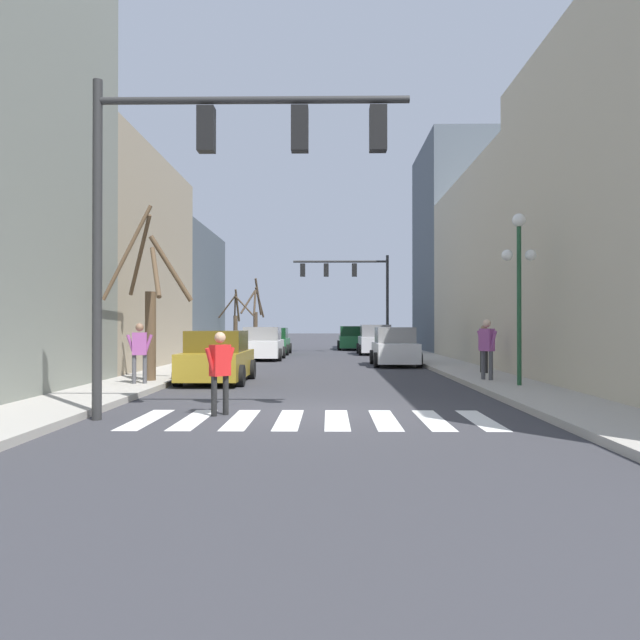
# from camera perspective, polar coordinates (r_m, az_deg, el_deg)

# --- Properties ---
(ground_plane) EXTENTS (240.00, 240.00, 0.00)m
(ground_plane) POSITION_cam_1_polar(r_m,az_deg,el_deg) (12.79, -0.54, -8.48)
(ground_plane) COLOR #38383D
(sidewalk_left) EXTENTS (2.09, 90.00, 0.15)m
(sidewalk_left) POSITION_cam_1_polar(r_m,az_deg,el_deg) (13.98, -23.25, -7.45)
(sidewalk_left) COLOR #ADA89E
(sidewalk_left) RESTS_ON ground_plane
(sidewalk_right) EXTENTS (2.09, 90.00, 0.15)m
(sidewalk_right) POSITION_cam_1_polar(r_m,az_deg,el_deg) (13.74, 22.58, -7.57)
(sidewalk_right) COLOR #ADA89E
(sidewalk_right) RESTS_ON ground_plane
(building_row_left) EXTENTS (6.00, 33.33, 12.19)m
(building_row_left) POSITION_cam_1_polar(r_m,az_deg,el_deg) (23.65, -23.60, 7.45)
(building_row_left) COLOR gray
(building_row_left) RESTS_ON ground_plane
(building_row_right) EXTENTS (6.00, 38.92, 13.47)m
(building_row_right) POSITION_cam_1_polar(r_m,az_deg,el_deg) (28.94, 19.27, 6.60)
(building_row_right) COLOR #BCB299
(building_row_right) RESTS_ON ground_plane
(crosswalk_stripes) EXTENTS (6.75, 2.60, 0.01)m
(crosswalk_stripes) POSITION_cam_1_polar(r_m,az_deg,el_deg) (11.87, -0.65, -9.09)
(crosswalk_stripes) COLOR white
(crosswalk_stripes) RESTS_ON ground_plane
(traffic_signal_near) EXTENTS (5.96, 0.28, 6.41)m
(traffic_signal_near) POSITION_cam_1_polar(r_m,az_deg,el_deg) (12.20, -9.93, 13.46)
(traffic_signal_near) COLOR #2D2D2D
(traffic_signal_near) RESTS_ON ground_plane
(traffic_signal_far) EXTENTS (6.15, 0.28, 6.28)m
(traffic_signal_far) POSITION_cam_1_polar(r_m,az_deg,el_deg) (40.21, 3.00, 3.60)
(traffic_signal_far) COLOR #2D2D2D
(traffic_signal_far) RESTS_ON ground_plane
(street_lamp_right_corner) EXTENTS (0.95, 0.36, 4.67)m
(street_lamp_right_corner) POSITION_cam_1_polar(r_m,az_deg,el_deg) (17.84, 17.74, 4.88)
(street_lamp_right_corner) COLOR #1E4C2D
(street_lamp_right_corner) RESTS_ON sidewalk_right
(car_parked_right_far) EXTENTS (2.15, 4.34, 1.68)m
(car_parked_right_far) POSITION_cam_1_polar(r_m,az_deg,el_deg) (32.11, -5.27, -2.25)
(car_parked_right_far) COLOR white
(car_parked_right_far) RESTS_ON ground_plane
(car_parked_left_near) EXTENTS (2.12, 4.33, 1.62)m
(car_parked_left_near) POSITION_cam_1_polar(r_m,az_deg,el_deg) (38.10, -4.33, -2.01)
(car_parked_left_near) COLOR #236B38
(car_parked_left_near) RESTS_ON ground_plane
(car_parked_right_near) EXTENTS (2.15, 4.25, 1.80)m
(car_parked_right_near) POSITION_cam_1_polar(r_m,az_deg,el_deg) (38.04, 5.07, -1.89)
(car_parked_right_near) COLOR silver
(car_parked_right_near) RESTS_ON ground_plane
(car_parked_left_mid) EXTENTS (2.04, 4.16, 1.61)m
(car_parked_left_mid) POSITION_cam_1_polar(r_m,az_deg,el_deg) (19.61, -9.38, -3.47)
(car_parked_left_mid) COLOR #A38423
(car_parked_left_mid) RESTS_ON ground_plane
(car_driving_away_lane) EXTENTS (2.00, 4.10, 1.69)m
(car_driving_away_lane) POSITION_cam_1_polar(r_m,az_deg,el_deg) (27.50, 6.85, -2.54)
(car_driving_away_lane) COLOR white
(car_driving_away_lane) RESTS_ON ground_plane
(car_at_intersection) EXTENTS (1.99, 4.58, 1.70)m
(car_at_intersection) POSITION_cam_1_polar(r_m,az_deg,el_deg) (45.31, 2.87, -1.72)
(car_at_intersection) COLOR #236B38
(car_at_intersection) RESTS_ON ground_plane
(pedestrian_on_left_sidewalk) EXTENTS (0.55, 0.58, 1.65)m
(pedestrian_on_left_sidewalk) POSITION_cam_1_polar(r_m,az_deg,el_deg) (12.46, -9.13, -4.18)
(pedestrian_on_left_sidewalk) COLOR black
(pedestrian_on_left_sidewalk) RESTS_ON ground_plane
(pedestrian_on_right_sidewalk) EXTENTS (0.48, 0.71, 1.80)m
(pedestrian_on_right_sidewalk) POSITION_cam_1_polar(r_m,az_deg,el_deg) (19.31, 15.02, -2.13)
(pedestrian_on_right_sidewalk) COLOR #4C4C51
(pedestrian_on_right_sidewalk) RESTS_ON sidewalk_right
(pedestrian_waiting_at_curb) EXTENTS (0.72, 0.30, 1.68)m
(pedestrian_waiting_at_curb) POSITION_cam_1_polar(r_m,az_deg,el_deg) (18.12, -16.17, -2.46)
(pedestrian_waiting_at_curb) COLOR #4C4C51
(pedestrian_waiting_at_curb) RESTS_ON sidewalk_left
(pedestrian_crossing_street) EXTENTS (0.32, 0.69, 1.63)m
(pedestrian_crossing_street) POSITION_cam_1_polar(r_m,az_deg,el_deg) (22.08, 14.76, -2.18)
(pedestrian_crossing_street) COLOR black
(pedestrian_crossing_street) RESTS_ON sidewalk_right
(street_tree_right_near) EXTENTS (1.63, 2.42, 5.29)m
(street_tree_right_near) POSITION_cam_1_polar(r_m,az_deg,el_deg) (48.58, -5.91, 0.37)
(street_tree_right_near) COLOR #473828
(street_tree_right_near) RESTS_ON sidewalk_left
(street_tree_left_mid) EXTENTS (2.24, 0.98, 3.80)m
(street_tree_left_mid) POSITION_cam_1_polar(r_m,az_deg,el_deg) (37.71, -7.71, -0.38)
(street_tree_left_mid) COLOR #473828
(street_tree_left_mid) RESTS_ON sidewalk_left
(street_tree_left_near) EXTENTS (2.50, 2.42, 5.20)m
(street_tree_left_near) POSITION_cam_1_polar(r_m,az_deg,el_deg) (19.08, -15.26, 1.07)
(street_tree_left_near) COLOR brown
(street_tree_left_near) RESTS_ON sidewalk_left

